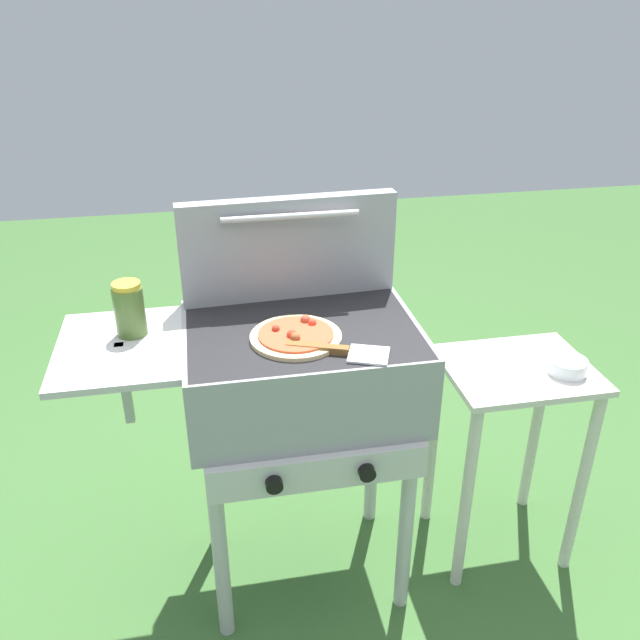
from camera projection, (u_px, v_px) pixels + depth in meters
name	position (u px, v px, depth m)	size (l,w,h in m)	color
ground_plane	(305.00, 567.00, 2.19)	(8.00, 8.00, 0.00)	#38602D
grill	(298.00, 375.00, 1.83)	(0.96, 0.53, 0.90)	gray
grill_lid_open	(289.00, 248.00, 1.89)	(0.63, 0.09, 0.30)	gray
pizza_pepperoni	(296.00, 336.00, 1.72)	(0.24, 0.24, 0.04)	beige
sauce_jar	(129.00, 309.00, 1.71)	(0.08, 0.08, 0.15)	#4C6B2D
spatula	(338.00, 351.00, 1.65)	(0.26, 0.15, 0.02)	#B7BABF
prep_table	(510.00, 420.00, 2.06)	(0.44, 0.36, 0.70)	beige
topping_bowl_near	(567.00, 367.00, 1.94)	(0.11, 0.11, 0.04)	silver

